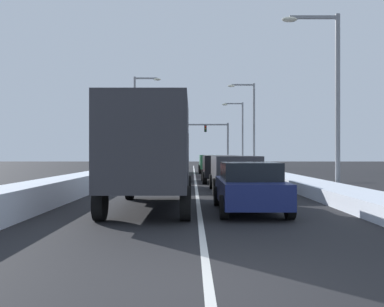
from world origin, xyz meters
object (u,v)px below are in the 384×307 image
sedan_silver_center_lane_second (165,173)px  sedan_maroon_center_lane_fifth (176,165)px  box_truck_center_lane_nearest (151,150)px  traffic_light_gantry (211,135)px  sedan_tan_center_lane_third (168,169)px  sedan_red_center_lane_fourth (175,167)px  suv_black_right_lane_third (219,166)px  street_lamp_right_mid (250,119)px  street_lamp_right_far (239,129)px  street_lamp_left_mid (137,116)px  suv_charcoal_right_lane_second (234,170)px  suv_green_right_lane_fifth (210,162)px  suv_white_right_lane_fourth (218,164)px  street_lamp_right_near (329,86)px  sedan_navy_right_lane_nearest (249,187)px

sedan_silver_center_lane_second → sedan_maroon_center_lane_fifth: 17.69m
box_truck_center_lane_nearest → traffic_light_gantry: bearing=85.1°
sedan_maroon_center_lane_fifth → traffic_light_gantry: traffic_light_gantry is taller
sedan_tan_center_lane_third → sedan_red_center_lane_fourth: 5.58m
suv_black_right_lane_third → street_lamp_right_mid: size_ratio=0.57×
street_lamp_right_far → street_lamp_left_mid: (-11.15, -11.05, 0.62)m
sedan_silver_center_lane_second → street_lamp_right_mid: size_ratio=0.52×
traffic_light_gantry → street_lamp_right_mid: size_ratio=0.87×
box_truck_center_lane_nearest → sedan_red_center_lane_fourth: size_ratio=1.60×
suv_charcoal_right_lane_second → suv_black_right_lane_third: bearing=92.3°
suv_black_right_lane_third → suv_green_right_lane_fifth: (0.01, 13.30, 0.00)m
suv_white_right_lane_fourth → suv_black_right_lane_third: bearing=-93.4°
sedan_red_center_lane_fourth → sedan_maroon_center_lane_fifth: 5.89m
sedan_tan_center_lane_third → suv_white_right_lane_fourth: bearing=49.9°
suv_charcoal_right_lane_second → suv_white_right_lane_fourth: bearing=89.6°
street_lamp_left_mid → suv_white_right_lane_fourth: bearing=-51.7°
suv_white_right_lane_fourth → street_lamp_right_near: (4.24, -13.00, 3.86)m
suv_charcoal_right_lane_second → suv_green_right_lane_fifth: same height
suv_green_right_lane_fifth → street_lamp_right_near: street_lamp_right_near is taller
traffic_light_gantry → street_lamp_left_mid: 21.00m
suv_white_right_lane_fourth → sedan_navy_right_lane_nearest: bearing=-90.9°
sedan_tan_center_lane_third → street_lamp_right_mid: size_ratio=0.52×
suv_white_right_lane_fourth → sedan_maroon_center_lane_fifth: bearing=116.0°
traffic_light_gantry → sedan_silver_center_lane_second: bearing=-96.0°
suv_black_right_lane_third → traffic_light_gantry: (1.10, 34.65, 3.48)m
suv_charcoal_right_lane_second → suv_white_right_lane_fourth: same height
traffic_light_gantry → street_lamp_left_mid: street_lamp_left_mid is taller
traffic_light_gantry → sedan_maroon_center_lane_fifth: bearing=-101.2°
suv_charcoal_right_lane_second → suv_green_right_lane_fifth: (-0.27, 20.01, 0.00)m
suv_charcoal_right_lane_second → suv_green_right_lane_fifth: bearing=90.8°
box_truck_center_lane_nearest → traffic_light_gantry: 47.71m
sedan_red_center_lane_fourth → sedan_maroon_center_lane_fifth: same height
suv_black_right_lane_third → suv_white_right_lane_fourth: same height
suv_green_right_lane_fifth → street_lamp_right_mid: street_lamp_right_mid is taller
box_truck_center_lane_nearest → street_lamp_right_mid: bearing=76.0°
suv_green_right_lane_fifth → box_truck_center_lane_nearest: box_truck_center_lane_nearest is taller
box_truck_center_lane_nearest → sedan_silver_center_lane_second: 8.39m
box_truck_center_lane_nearest → street_lamp_right_near: street_lamp_right_near is taller
street_lamp_right_mid → street_lamp_right_near: bearing=-88.5°
suv_black_right_lane_third → street_lamp_left_mid: 17.38m
box_truck_center_lane_nearest → sedan_tan_center_lane_third: size_ratio=1.60×
street_lamp_right_mid → sedan_navy_right_lane_nearest: bearing=-97.8°
traffic_light_gantry → suv_green_right_lane_fifth: bearing=-92.9°
suv_black_right_lane_third → street_lamp_right_mid: street_lamp_right_mid is taller
suv_black_right_lane_third → sedan_red_center_lane_fourth: (-2.96, 7.31, -0.25)m
sedan_red_center_lane_fourth → street_lamp_right_far: bearing=69.4°
suv_green_right_lane_fifth → suv_black_right_lane_third: bearing=-90.0°
sedan_tan_center_lane_third → street_lamp_left_mid: 14.82m
suv_white_right_lane_fourth → street_lamp_left_mid: 12.62m
sedan_silver_center_lane_second → sedan_tan_center_lane_third: size_ratio=1.00×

